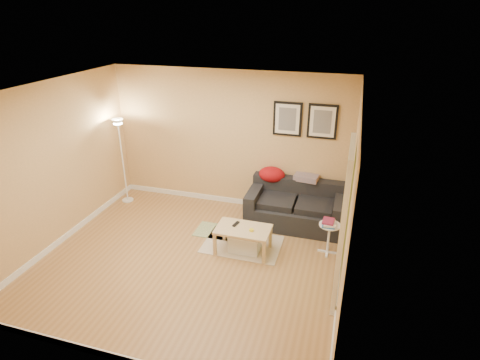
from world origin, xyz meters
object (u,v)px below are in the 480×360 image
at_px(sofa, 296,205).
at_px(side_table, 328,239).
at_px(floor_lamp, 123,164).
at_px(storage_bin, 245,242).
at_px(book_stack, 329,223).
at_px(coffee_table, 243,240).

relative_size(sofa, side_table, 3.31).
height_order(side_table, floor_lamp, floor_lamp).
bearing_deg(side_table, sofa, 130.45).
bearing_deg(storage_bin, side_table, 13.60).
bearing_deg(book_stack, coffee_table, -148.22).
bearing_deg(side_table, coffee_table, -164.89).
xyz_separation_m(sofa, storage_bin, (-0.63, -1.06, -0.22)).
bearing_deg(storage_bin, book_stack, 13.07).
height_order(sofa, storage_bin, sofa).
height_order(storage_bin, side_table, side_table).
height_order(coffee_table, floor_lamp, floor_lamp).
distance_m(storage_bin, book_stack, 1.35).
height_order(storage_bin, book_stack, book_stack).
relative_size(side_table, book_stack, 2.02).
height_order(book_stack, floor_lamp, floor_lamp).
bearing_deg(floor_lamp, sofa, 0.86).
relative_size(side_table, floor_lamp, 0.30).
bearing_deg(storage_bin, coffee_table, -119.05).
bearing_deg(sofa, coffee_table, -120.77).
bearing_deg(sofa, floor_lamp, -179.14).
bearing_deg(side_table, floor_lamp, 170.12).
bearing_deg(coffee_table, storage_bin, 53.29).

